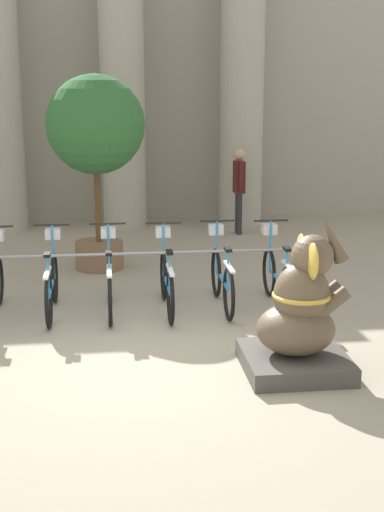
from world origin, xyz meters
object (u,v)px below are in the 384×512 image
at_px(person_pedestrian, 239,183).
at_px(potted_tree, 96,134).
at_px(bicycle_6, 277,276).
at_px(elephant_statue, 300,319).
at_px(bicycle_2, 52,283).
at_px(bicycle_3, 110,281).
at_px(bicycle_5, 222,277).
at_px(bicycle_4, 167,280).

relative_size(person_pedestrian, potted_tree, 0.55).
xyz_separation_m(bicycle_6, potted_tree, (-2.39, 2.32, 1.75)).
xyz_separation_m(elephant_statue, potted_tree, (-2.10, 4.52, 1.60)).
height_order(bicycle_2, elephant_statue, elephant_statue).
height_order(elephant_statue, person_pedestrian, elephant_statue).
bearing_deg(elephant_statue, bicycle_3, 130.99).
bearing_deg(bicycle_2, bicycle_6, -0.69).
bearing_deg(bicycle_2, elephant_statue, -39.78).
distance_m(bicycle_2, bicycle_5, 2.24).
distance_m(bicycle_2, bicycle_6, 2.99).
xyz_separation_m(bicycle_2, person_pedestrian, (3.34, 4.73, 0.60)).
bearing_deg(bicycle_2, person_pedestrian, 54.81).
height_order(bicycle_5, bicycle_6, same).
distance_m(bicycle_5, potted_tree, 3.30).
distance_m(bicycle_3, bicycle_4, 0.75).
distance_m(bicycle_2, bicycle_4, 1.49).
bearing_deg(bicycle_4, bicycle_5, 4.91).
bearing_deg(person_pedestrian, potted_tree, -138.23).
bearing_deg(elephant_statue, person_pedestrian, 84.71).
xyz_separation_m(bicycle_6, elephant_statue, (-0.30, -2.20, 0.15)).
bearing_deg(potted_tree, bicycle_6, -44.10).
height_order(bicycle_3, bicycle_5, same).
xyz_separation_m(bicycle_3, bicycle_6, (2.24, -0.03, 0.00)).
relative_size(bicycle_3, bicycle_4, 1.00).
relative_size(bicycle_4, bicycle_6, 1.00).
height_order(bicycle_2, bicycle_5, same).
distance_m(bicycle_4, bicycle_6, 1.49).
distance_m(bicycle_3, bicycle_6, 2.24).
bearing_deg(bicycle_4, bicycle_3, 177.09).
xyz_separation_m(bicycle_2, bicycle_4, (1.49, -0.04, 0.00)).
xyz_separation_m(bicycle_2, bicycle_5, (2.24, 0.02, 0.00)).
xyz_separation_m(bicycle_4, bicycle_5, (0.75, 0.06, 0.00)).
distance_m(elephant_statue, person_pedestrian, 7.01).
distance_m(bicycle_2, elephant_statue, 3.50).
bearing_deg(bicycle_4, person_pedestrian, 68.88).
bearing_deg(bicycle_2, potted_tree, 75.40).
bearing_deg(person_pedestrian, bicycle_4, -111.12).
bearing_deg(bicycle_2, bicycle_4, -1.57).
xyz_separation_m(bicycle_2, bicycle_3, (0.75, -0.00, 0.00)).
bearing_deg(person_pedestrian, bicycle_2, -125.19).
bearing_deg(bicycle_3, bicycle_6, -0.85).
distance_m(bicycle_3, person_pedestrian, 5.43).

